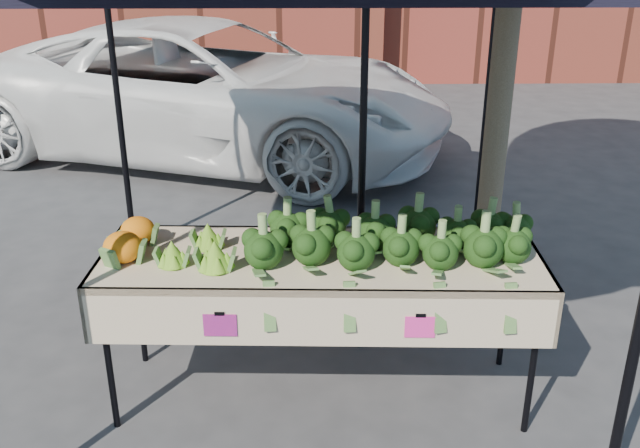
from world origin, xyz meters
The scene contains 6 objects.
ground centered at (0.00, 0.00, 0.00)m, with size 90.00×90.00×0.00m, color #313134.
table centered at (-0.17, -0.11, 0.45)m, with size 2.43×0.89×0.90m.
canopy centered at (-0.26, 0.47, 1.37)m, with size 3.16×3.16×2.74m, color black, non-canonical shape.
broccoli_heap centered at (0.22, -0.09, 1.03)m, with size 1.60×0.57×0.26m, color black.
romanesco_cluster centered at (-0.83, -0.13, 1.00)m, with size 0.43×0.47×0.20m, color #77A734.
cauliflower_pair centered at (-1.20, -0.05, 0.99)m, with size 0.23×0.43×0.18m, color orange.
Camera 1 is at (-0.24, -3.59, 2.57)m, focal length 39.97 mm.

